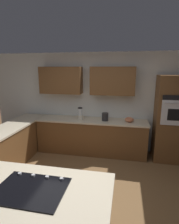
# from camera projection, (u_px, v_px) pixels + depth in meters

# --- Properties ---
(ground_plane) EXTENTS (14.00, 14.00, 0.00)m
(ground_plane) POSITION_uv_depth(u_px,v_px,m) (79.00, 195.00, 3.22)
(ground_plane) COLOR brown
(wall_back) EXTENTS (6.00, 0.44, 2.60)m
(wall_back) POSITION_uv_depth(u_px,v_px,m) (95.00, 97.00, 4.85)
(wall_back) COLOR silver
(wall_back) RESTS_ON ground
(lower_cabinets_back) EXTENTS (2.80, 0.60, 0.86)m
(lower_cabinets_back) POSITION_uv_depth(u_px,v_px,m) (91.00, 137.00, 4.78)
(lower_cabinets_back) COLOR brown
(lower_cabinets_back) RESTS_ON ground
(countertop_back) EXTENTS (2.84, 0.64, 0.04)m
(countertop_back) POSITION_uv_depth(u_px,v_px,m) (92.00, 120.00, 4.67)
(countertop_back) COLOR beige
(countertop_back) RESTS_ON lower_cabinets_back
(lower_cabinets_side) EXTENTS (0.60, 2.90, 0.86)m
(lower_cabinets_side) POSITION_uv_depth(u_px,v_px,m) (5.00, 150.00, 3.99)
(lower_cabinets_side) COLOR brown
(lower_cabinets_side) RESTS_ON ground
(countertop_side) EXTENTS (0.64, 2.94, 0.04)m
(countertop_side) POSITION_uv_depth(u_px,v_px,m) (3.00, 131.00, 3.89)
(countertop_side) COLOR beige
(countertop_side) RESTS_ON lower_cabinets_side
(island_top) EXTENTS (1.76, 1.00, 0.04)m
(island_top) POSITION_uv_depth(u_px,v_px,m) (31.00, 192.00, 1.96)
(island_top) COLOR beige
(island_top) RESTS_ON island_base
(wall_oven) EXTENTS (0.80, 0.66, 2.04)m
(wall_oven) POSITION_uv_depth(u_px,v_px,m) (173.00, 119.00, 4.26)
(wall_oven) COLOR brown
(wall_oven) RESTS_ON ground
(cooktop) EXTENTS (0.76, 0.56, 0.03)m
(cooktop) POSITION_uv_depth(u_px,v_px,m) (31.00, 189.00, 1.96)
(cooktop) COLOR black
(cooktop) RESTS_ON island_top
(blender) EXTENTS (0.15, 0.15, 0.31)m
(blender) POSITION_uv_depth(u_px,v_px,m) (80.00, 114.00, 4.68)
(blender) COLOR beige
(blender) RESTS_ON countertop_back
(mixing_bowl) EXTENTS (0.22, 0.22, 0.12)m
(mixing_bowl) POSITION_uv_depth(u_px,v_px,m) (129.00, 120.00, 4.46)
(mixing_bowl) COLOR #CC724C
(mixing_bowl) RESTS_ON countertop_back
(kettle) EXTENTS (0.16, 0.16, 0.20)m
(kettle) POSITION_uv_depth(u_px,v_px,m) (105.00, 117.00, 4.57)
(kettle) COLOR #262628
(kettle) RESTS_ON countertop_back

